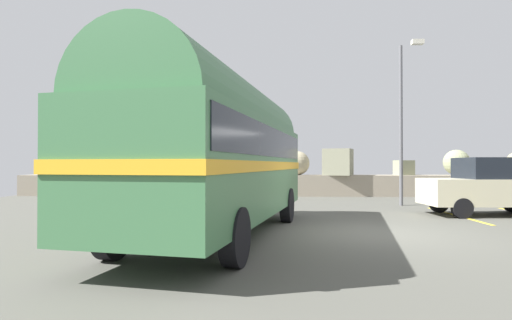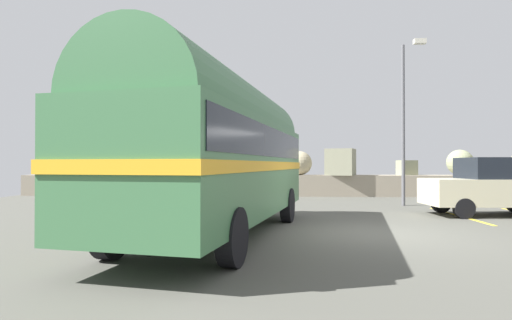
{
  "view_description": "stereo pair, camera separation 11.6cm",
  "coord_description": "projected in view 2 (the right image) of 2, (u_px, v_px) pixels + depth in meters",
  "views": [
    {
      "loc": [
        -2.51,
        -9.75,
        1.66
      ],
      "look_at": [
        -2.86,
        0.59,
        1.77
      ],
      "focal_mm": 28.41,
      "sensor_mm": 36.0,
      "label": 1
    },
    {
      "loc": [
        -2.4,
        -9.74,
        1.66
      ],
      "look_at": [
        -2.86,
        0.59,
        1.77
      ],
      "focal_mm": 28.41,
      "sensor_mm": 36.0,
      "label": 2
    }
  ],
  "objects": [
    {
      "name": "parked_car_nearest",
      "position": [
        493.0,
        186.0,
        12.98
      ],
      "size": [
        4.17,
        1.87,
        1.86
      ],
      "rotation": [
        0.0,
        0.0,
        1.61
      ],
      "color": "black",
      "rests_on": "ground"
    },
    {
      "name": "vintage_coach",
      "position": [
        221.0,
        147.0,
        9.27
      ],
      "size": [
        4.1,
        8.89,
        3.7
      ],
      "rotation": [
        0.0,
        0.0,
        -0.2
      ],
      "color": "black",
      "rests_on": "ground"
    },
    {
      "name": "lamp_post",
      "position": [
        405.0,
        115.0,
        16.02
      ],
      "size": [
        0.68,
        0.97,
        6.43
      ],
      "color": "#5B5B60",
      "rests_on": "ground"
    },
    {
      "name": "breakwater",
      "position": [
        319.0,
        181.0,
        21.4
      ],
      "size": [
        31.36,
        2.17,
        2.47
      ],
      "color": "gray",
      "rests_on": "ground"
    },
    {
      "name": "ground",
      "position": [
        375.0,
        234.0,
        9.61
      ],
      "size": [
        32.0,
        26.0,
        0.02
      ],
      "color": "#4F4F48"
    }
  ]
}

